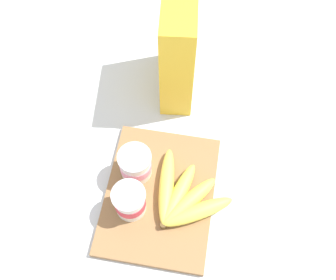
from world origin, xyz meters
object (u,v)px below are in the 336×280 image
(cereal_box, at_px, (178,47))
(yogurt_cup_back, at_px, (135,164))
(yogurt_cup_front, at_px, (130,201))
(banana_bunch, at_px, (183,198))
(cutting_board, at_px, (160,195))

(cereal_box, bearing_deg, yogurt_cup_back, 163.15)
(cereal_box, height_order, yogurt_cup_back, cereal_box)
(yogurt_cup_front, height_order, banana_bunch, yogurt_cup_front)
(cereal_box, xyz_separation_m, banana_bunch, (-0.34, -0.07, -0.11))
(cereal_box, height_order, yogurt_cup_front, cereal_box)
(yogurt_cup_front, distance_m, yogurt_cup_back, 0.09)
(cereal_box, relative_size, banana_bunch, 1.44)
(yogurt_cup_back, bearing_deg, cutting_board, -125.31)
(cutting_board, relative_size, banana_bunch, 1.62)
(cutting_board, distance_m, yogurt_cup_front, 0.09)
(yogurt_cup_back, bearing_deg, cereal_box, -10.38)
(cutting_board, bearing_deg, yogurt_cup_back, 54.69)
(cutting_board, bearing_deg, yogurt_cup_front, 127.80)
(cutting_board, height_order, yogurt_cup_back, yogurt_cup_back)
(cereal_box, distance_m, yogurt_cup_front, 0.39)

